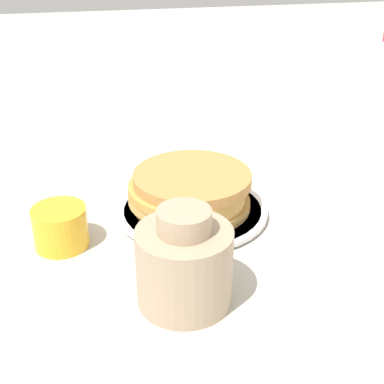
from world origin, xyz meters
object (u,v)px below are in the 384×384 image
object	(u,v)px
juice_glass	(60,227)
water_bottle_near	(383,113)
pancake_stack	(189,191)
plate	(192,211)
cream_jug	(184,263)

from	to	relation	value
juice_glass	water_bottle_near	world-z (taller)	water_bottle_near
juice_glass	pancake_stack	bearing A→B (deg)	-165.95
juice_glass	water_bottle_near	xyz separation A→B (m)	(-0.54, -0.10, 0.09)
plate	water_bottle_near	world-z (taller)	water_bottle_near
plate	cream_jug	size ratio (longest dim) A/B	1.86
cream_jug	plate	bearing A→B (deg)	-104.29
plate	water_bottle_near	bearing A→B (deg)	-170.08
pancake_stack	water_bottle_near	distance (m)	0.36
plate	pancake_stack	distance (m)	0.03
plate	water_bottle_near	size ratio (longest dim) A/B	0.90
pancake_stack	cream_jug	xyz separation A→B (m)	(0.05, 0.20, 0.01)
pancake_stack	cream_jug	world-z (taller)	cream_jug
juice_glass	water_bottle_near	bearing A→B (deg)	-168.93
pancake_stack	cream_jug	distance (m)	0.21
plate	pancake_stack	bearing A→B (deg)	-39.55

